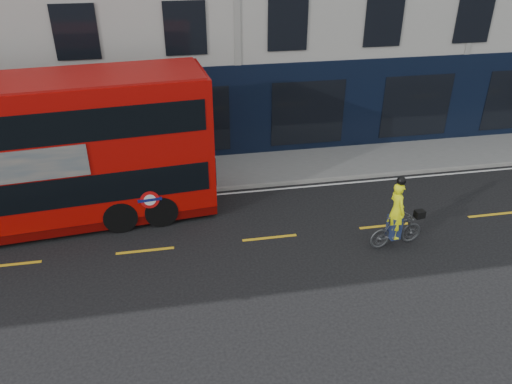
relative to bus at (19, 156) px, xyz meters
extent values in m
plane|color=black|center=(7.71, -3.80, -2.54)|extent=(120.00, 120.00, 0.00)
cube|color=gray|center=(7.71, 2.70, -2.48)|extent=(60.00, 3.00, 0.12)
cube|color=gray|center=(7.71, 1.20, -2.48)|extent=(60.00, 0.12, 0.13)
cube|color=black|center=(7.71, 4.18, -0.54)|extent=(50.00, 0.08, 4.00)
cube|color=silver|center=(7.71, 0.90, -2.54)|extent=(58.00, 0.10, 0.01)
cube|color=#AB0A06|center=(-0.05, 0.00, 0.15)|extent=(12.45, 3.92, 4.39)
cube|color=#550503|center=(-0.05, 0.00, -2.21)|extent=(12.44, 3.86, 0.33)
cube|color=black|center=(-0.05, 0.00, -0.82)|extent=(11.96, 3.91, 1.00)
cube|color=black|center=(-0.05, 0.00, 1.29)|extent=(11.96, 3.91, 1.00)
cube|color=black|center=(6.06, 0.57, -0.82)|extent=(0.28, 2.50, 1.00)
cube|color=black|center=(6.06, 0.57, 1.29)|extent=(0.28, 2.50, 1.00)
cylinder|color=red|center=(3.96, -1.05, -1.43)|extent=(0.62, 0.08, 0.62)
cylinder|color=white|center=(3.96, -1.06, -1.43)|extent=(0.40, 0.06, 0.40)
cube|color=#0C1459|center=(3.96, -1.06, -1.43)|extent=(0.78, 0.09, 0.10)
cylinder|color=black|center=(4.16, 0.39, -1.99)|extent=(1.37, 2.92, 1.11)
cylinder|color=black|center=(2.83, 0.27, -1.99)|extent=(1.37, 2.92, 1.11)
imported|color=#494B4E|center=(11.55, -3.41, -2.00)|extent=(1.87, 0.75, 1.09)
imported|color=#E1EA10|center=(11.44, -3.43, -1.23)|extent=(0.53, 0.73, 1.86)
cube|color=black|center=(12.31, -3.31, -1.54)|extent=(0.33, 0.28, 0.24)
cube|color=#1D284D|center=(11.44, -3.43, -1.84)|extent=(0.38, 0.45, 0.76)
sphere|color=black|center=(11.44, -3.43, -0.22)|extent=(0.28, 0.28, 0.28)
camera|label=1|loc=(4.82, -15.55, 6.64)|focal=35.00mm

